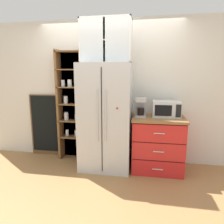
% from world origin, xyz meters
% --- Properties ---
extents(ground_plane, '(10.70, 10.70, 0.00)m').
position_xyz_m(ground_plane, '(0.00, 0.00, 0.00)').
color(ground_plane, '#9E7042').
extents(wall_back_cream, '(5.00, 0.10, 2.55)m').
position_xyz_m(wall_back_cream, '(0.00, 0.40, 1.27)').
color(wall_back_cream, silver).
rests_on(wall_back_cream, ground).
extents(refrigerator, '(0.84, 0.71, 1.77)m').
position_xyz_m(refrigerator, '(0.00, 0.01, 0.89)').
color(refrigerator, silver).
rests_on(refrigerator, ground).
extents(pantry_shelf_column, '(0.54, 0.26, 2.03)m').
position_xyz_m(pantry_shelf_column, '(-0.71, 0.30, 1.04)').
color(pantry_shelf_column, brown).
rests_on(pantry_shelf_column, ground).
extents(counter_cabinet, '(0.84, 0.65, 0.91)m').
position_xyz_m(counter_cabinet, '(0.87, 0.04, 0.46)').
color(counter_cabinet, red).
rests_on(counter_cabinet, ground).
extents(microwave, '(0.44, 0.33, 0.26)m').
position_xyz_m(microwave, '(0.99, 0.09, 1.04)').
color(microwave, silver).
rests_on(microwave, counter_cabinet).
extents(coffee_maker, '(0.17, 0.20, 0.31)m').
position_xyz_m(coffee_maker, '(0.58, 0.05, 1.06)').
color(coffee_maker, '#B7B7BC').
rests_on(coffee_maker, counter_cabinet).
extents(mug_sage, '(0.12, 0.08, 0.09)m').
position_xyz_m(mug_sage, '(0.87, 0.01, 0.95)').
color(mug_sage, '#8CA37F').
rests_on(mug_sage, counter_cabinet).
extents(mug_cream, '(0.12, 0.08, 0.10)m').
position_xyz_m(mug_cream, '(0.87, 0.11, 0.96)').
color(mug_cream, silver).
rests_on(mug_cream, counter_cabinet).
extents(bottle_clear, '(0.06, 0.06, 0.25)m').
position_xyz_m(bottle_clear, '(0.87, -0.02, 1.02)').
color(bottle_clear, silver).
rests_on(bottle_clear, counter_cabinet).
extents(upper_cabinet, '(0.81, 0.32, 0.69)m').
position_xyz_m(upper_cabinet, '(0.00, 0.05, 2.11)').
color(upper_cabinet, silver).
rests_on(upper_cabinet, refrigerator).
extents(chalkboard_menu, '(0.60, 0.04, 1.21)m').
position_xyz_m(chalkboard_menu, '(-1.30, 0.33, 0.61)').
color(chalkboard_menu, brown).
rests_on(chalkboard_menu, ground).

